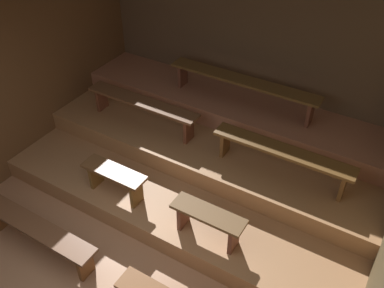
# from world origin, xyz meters

# --- Properties ---
(ground) EXTENTS (5.82, 4.85, 0.08)m
(ground) POSITION_xyz_m (0.00, 2.03, -0.04)
(ground) COLOR #A97654
(wall_back) EXTENTS (5.82, 0.06, 2.65)m
(wall_back) POSITION_xyz_m (0.00, 4.08, 1.33)
(wall_back) COLOR brown
(wall_back) RESTS_ON ground
(wall_left) EXTENTS (0.06, 4.85, 2.65)m
(wall_left) POSITION_xyz_m (-2.54, 2.03, 1.33)
(wall_left) COLOR brown
(wall_left) RESTS_ON ground
(platform_lower) EXTENTS (5.02, 2.89, 0.28)m
(platform_lower) POSITION_xyz_m (0.00, 2.61, 0.14)
(platform_lower) COLOR #A8764D
(platform_lower) RESTS_ON ground
(platform_middle) EXTENTS (5.02, 1.91, 0.28)m
(platform_middle) POSITION_xyz_m (0.00, 3.10, 0.42)
(platform_middle) COLOR #A77449
(platform_middle) RESTS_ON platform_lower
(platform_upper) EXTENTS (5.02, 0.94, 0.28)m
(platform_upper) POSITION_xyz_m (0.00, 3.58, 0.69)
(platform_upper) COLOR #AC6D52
(platform_upper) RESTS_ON platform_middle
(bench_floor_left) EXTENTS (1.69, 0.28, 0.41)m
(bench_floor_left) POSITION_xyz_m (-1.07, 0.46, 0.33)
(bench_floor_left) COLOR brown
(bench_floor_left) RESTS_ON ground
(bench_lower_left) EXTENTS (0.90, 0.28, 0.41)m
(bench_lower_left) POSITION_xyz_m (-0.70, 1.49, 0.58)
(bench_lower_left) COLOR brown
(bench_lower_left) RESTS_ON platform_lower
(bench_lower_right) EXTENTS (0.90, 0.28, 0.41)m
(bench_lower_right) POSITION_xyz_m (0.70, 1.49, 0.58)
(bench_lower_right) COLOR brown
(bench_lower_right) RESTS_ON platform_lower
(bench_middle_left) EXTENTS (1.86, 0.28, 0.41)m
(bench_middle_left) POSITION_xyz_m (-1.11, 2.69, 0.89)
(bench_middle_left) COLOR brown
(bench_middle_left) RESTS_ON platform_middle
(bench_middle_right) EXTENTS (1.86, 0.28, 0.41)m
(bench_middle_right) POSITION_xyz_m (1.11, 2.69, 0.89)
(bench_middle_right) COLOR brown
(bench_middle_right) RESTS_ON platform_middle
(bench_upper_center) EXTENTS (2.34, 0.28, 0.41)m
(bench_upper_center) POSITION_xyz_m (0.10, 3.58, 1.18)
(bench_upper_center) COLOR brown
(bench_upper_center) RESTS_ON platform_upper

